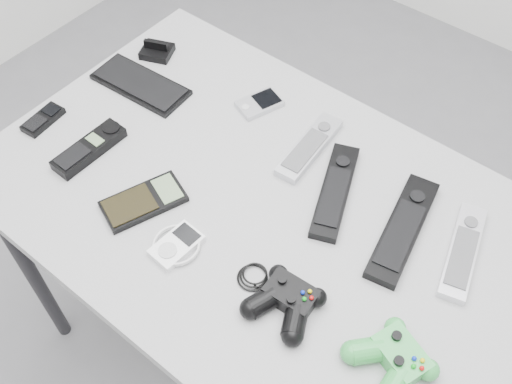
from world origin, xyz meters
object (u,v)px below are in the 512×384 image
Objects in this scene: remote_silver_b at (463,251)px; mobile_phone at (43,119)px; remote_black_a at (335,190)px; remote_black_b at (403,228)px; remote_silver_a at (310,147)px; cordless_handset at (89,148)px; mp3_player at (176,245)px; calculator at (144,201)px; pda at (259,103)px; desk at (262,222)px; controller_black at (287,299)px; pda_keyboard at (140,84)px; controller_green at (394,359)px.

remote_silver_b reaches higher than mobile_phone.
remote_black_a and remote_black_b have the same top height.
remote_silver_a is 1.20× the size of cordless_handset.
mobile_phone is 0.46m from mp3_player.
calculator is at bearing -9.05° from mobile_phone.
remote_silver_a is 2.07× the size of mobile_phone.
cordless_handset is 1.03× the size of calculator.
remote_silver_b is at bearing -15.27° from remote_black_a.
cordless_handset reaches higher than pda.
cordless_handset is (-0.37, -0.12, 0.08)m from desk.
controller_black reaches higher than remote_black_b.
controller_black is at bearing 20.72° from calculator.
pda_keyboard is 0.44m from remote_silver_a.
controller_green reaches higher than calculator.
mp3_player is (-0.05, -0.36, -0.00)m from remote_silver_a.
mobile_phone is (-0.52, -0.13, 0.08)m from desk.
remote_silver_b is 0.93m from mobile_phone.
remote_black_b is 2.66× the size of mp3_player.
remote_black_b is 2.66× the size of mobile_phone.
pda is at bearing 21.74° from pda_keyboard.
mp3_player is 0.46× the size of controller_black.
remote_silver_a is 0.38m from remote_silver_b.
remote_black_b reaches higher than mp3_player.
mp3_player is at bearing -158.06° from remote_silver_b.
calculator is 0.76× the size of controller_black.
pda is 0.39m from cordless_handset.
mp3_player reaches higher than desk.
desk is 0.54m from mobile_phone.
pda_keyboard is 2.39× the size of mp3_player.
remote_silver_b is 2.20× the size of mp3_player.
calculator is at bearing -6.37° from cordless_handset.
remote_silver_b is at bearing 52.69° from controller_black.
pda_keyboard is at bearing 171.36° from remote_black_b.
remote_black_b is at bearing 11.87° from mobile_phone.
calculator is at bearing -157.27° from controller_green.
pda_keyboard is at bearing 107.69° from cordless_handset.
remote_black_a is 2.44× the size of mp3_player.
controller_green reaches higher than pda_keyboard.
cordless_handset is at bearing -175.70° from remote_black_a.
pda is at bearing 157.23° from remote_silver_b.
controller_green reaches higher than desk.
controller_green reaches higher than pda.
remote_black_a reaches higher than remote_silver_b.
pda_keyboard is 0.69m from remote_black_b.
mp3_player is at bearing -12.40° from mobile_phone.
remote_silver_a is at bearing 93.10° from desk.
pda is 0.51m from controller_black.
desk is 0.40m from remote_silver_b.
controller_green is (0.90, 0.00, 0.01)m from mobile_phone.
controller_black reaches higher than cordless_handset.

